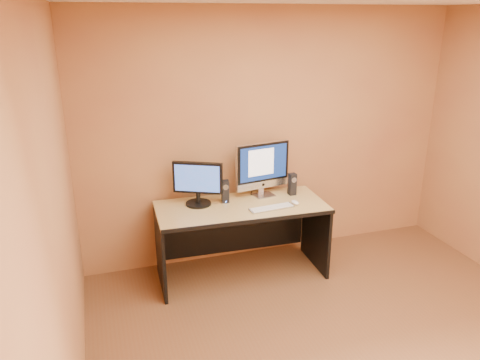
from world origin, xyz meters
The scene contains 10 objects.
walls centered at (0.00, 0.00, 1.30)m, with size 4.00×4.00×2.60m, color #A37341, non-canonical shape.
desk centered at (-0.47, 1.55, 0.38)m, with size 1.64×0.72×0.76m, color tan, non-canonical shape.
imac centered at (-0.17, 1.74, 1.04)m, with size 0.58×0.21×0.56m, color silver, non-canonical shape.
second_monitor centered at (-0.86, 1.71, 0.97)m, with size 0.49×0.25×0.43m, color black, non-canonical shape.
speaker_left centered at (-0.59, 1.69, 0.87)m, with size 0.07×0.07×0.22m, color black, non-canonical shape.
speaker_right centered at (0.12, 1.68, 0.87)m, with size 0.07×0.07×0.22m, color black, non-canonical shape.
keyboard centered at (-0.22, 1.39, 0.77)m, with size 0.44×0.12×0.02m, color #B3B3B7.
mouse centered at (0.04, 1.43, 0.77)m, with size 0.06×0.10×0.04m, color white.
cable_a centered at (-0.13, 1.84, 0.76)m, with size 0.01×0.01×0.22m, color black.
cable_b centered at (-0.26, 1.87, 0.76)m, with size 0.01×0.01×0.18m, color black.
Camera 1 is at (-1.76, -2.42, 2.49)m, focal length 35.00 mm.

